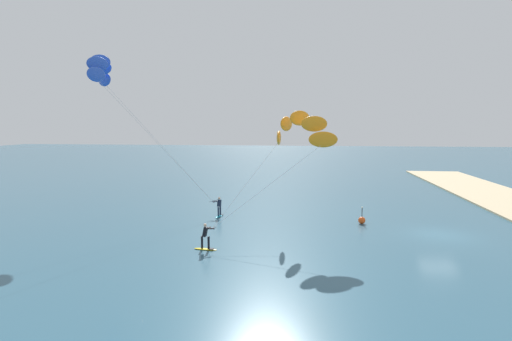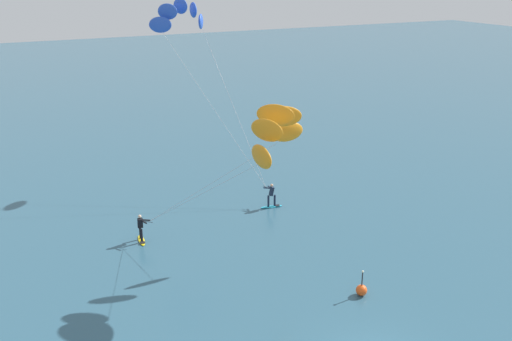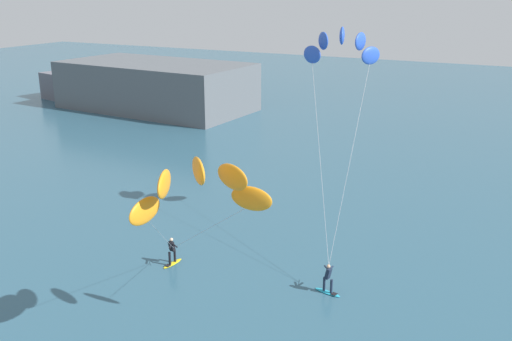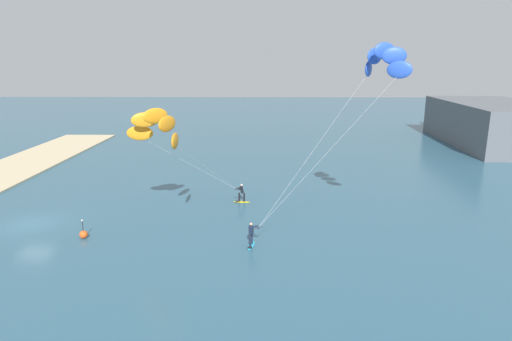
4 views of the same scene
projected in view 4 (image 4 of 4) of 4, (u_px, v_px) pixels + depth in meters
ground_plane at (32, 224)px, 32.92m from camera, size 240.00×240.00×0.00m
kitesurfer_nearshore at (378, 68)px, 28.58m from camera, size 6.10×10.38×13.23m
kitesurfer_mid_water at (160, 130)px, 30.77m from camera, size 8.69×9.12×8.84m
marker_buoy at (84, 234)px, 30.16m from camera, size 0.56×0.56×1.38m
distant_headland at (491, 125)px, 65.64m from camera, size 32.49×14.45×6.17m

